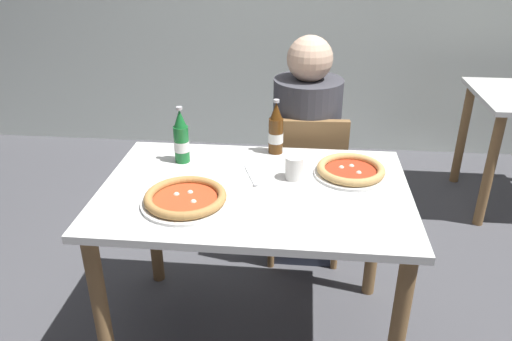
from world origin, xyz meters
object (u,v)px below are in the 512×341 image
(beer_bottle_left, at_px, (181,139))
(napkin_with_cutlery, at_px, (246,176))
(paper_cup, at_px, (294,168))
(diner_seated, at_px, (305,158))
(pizza_margherita_near, at_px, (186,199))
(pizza_marinara_far, at_px, (351,171))
(beer_bottle_center, at_px, (276,131))
(dining_table_main, at_px, (255,213))
(chair_behind_table, at_px, (305,180))

(beer_bottle_left, distance_m, napkin_with_cutlery, 0.33)
(napkin_with_cutlery, bearing_deg, paper_cup, -0.34)
(diner_seated, distance_m, pizza_margherita_near, 0.94)
(diner_seated, distance_m, pizza_marinara_far, 0.58)
(pizza_marinara_far, distance_m, paper_cup, 0.24)
(diner_seated, xyz_separation_m, paper_cup, (-0.05, -0.57, 0.21))
(pizza_margherita_near, xyz_separation_m, beer_bottle_left, (-0.09, 0.36, 0.08))
(beer_bottle_left, height_order, beer_bottle_center, same)
(dining_table_main, distance_m, pizza_margherita_near, 0.31)
(beer_bottle_left, distance_m, beer_bottle_center, 0.42)
(dining_table_main, bearing_deg, chair_behind_table, 71.82)
(napkin_with_cutlery, xyz_separation_m, paper_cup, (0.20, -0.00, 0.04))
(diner_seated, height_order, beer_bottle_left, diner_seated)
(pizza_marinara_far, xyz_separation_m, paper_cup, (-0.23, -0.05, 0.03))
(pizza_margherita_near, bearing_deg, paper_cup, 31.73)
(chair_behind_table, xyz_separation_m, diner_seated, (-0.00, 0.05, 0.10))
(dining_table_main, bearing_deg, pizza_margherita_near, -148.52)
(napkin_with_cutlery, bearing_deg, diner_seated, 66.71)
(pizza_margherita_near, relative_size, napkin_with_cutlery, 1.57)
(pizza_marinara_far, relative_size, napkin_with_cutlery, 1.42)
(beer_bottle_center, bearing_deg, napkin_with_cutlery, -113.08)
(dining_table_main, xyz_separation_m, pizza_marinara_far, (0.38, 0.15, 0.14))
(pizza_margherita_near, bearing_deg, pizza_marinara_far, 25.34)
(pizza_marinara_far, relative_size, beer_bottle_left, 1.20)
(paper_cup, bearing_deg, dining_table_main, -147.88)
(pizza_margherita_near, xyz_separation_m, pizza_marinara_far, (0.62, 0.29, 0.00))
(beer_bottle_center, bearing_deg, pizza_marinara_far, -31.86)
(diner_seated, bearing_deg, napkin_with_cutlery, -113.29)
(dining_table_main, height_order, diner_seated, diner_seated)
(diner_seated, relative_size, pizza_marinara_far, 4.07)
(pizza_marinara_far, height_order, beer_bottle_left, beer_bottle_left)
(chair_behind_table, relative_size, beer_bottle_center, 3.44)
(chair_behind_table, height_order, pizza_margherita_near, chair_behind_table)
(pizza_marinara_far, distance_m, beer_bottle_left, 0.72)
(chair_behind_table, xyz_separation_m, pizza_margherita_near, (-0.44, -0.76, 0.29))
(beer_bottle_center, bearing_deg, beer_bottle_left, -161.26)
(chair_behind_table, distance_m, diner_seated, 0.11)
(paper_cup, bearing_deg, chair_behind_table, 84.36)
(beer_bottle_left, height_order, napkin_with_cutlery, beer_bottle_left)
(beer_bottle_center, bearing_deg, paper_cup, -70.26)
(beer_bottle_left, relative_size, beer_bottle_center, 1.00)
(dining_table_main, xyz_separation_m, napkin_with_cutlery, (-0.05, 0.09, 0.12))
(dining_table_main, relative_size, napkin_with_cutlery, 5.72)
(beer_bottle_center, bearing_deg, chair_behind_table, 62.05)
(beer_bottle_left, bearing_deg, pizza_margherita_near, -75.20)
(chair_behind_table, bearing_deg, pizza_margherita_near, 56.68)
(chair_behind_table, xyz_separation_m, beer_bottle_center, (-0.14, -0.27, 0.37))
(dining_table_main, bearing_deg, napkin_with_cutlery, 116.34)
(chair_behind_table, distance_m, beer_bottle_left, 0.76)
(pizza_margherita_near, height_order, beer_bottle_center, beer_bottle_center)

